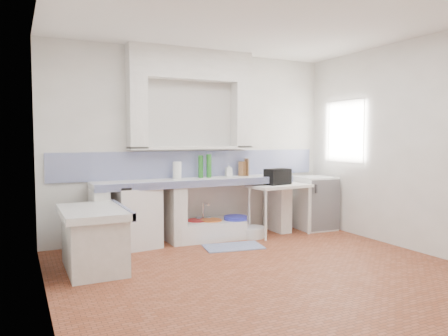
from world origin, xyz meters
name	(u,v)px	position (x,y,z in m)	size (l,w,h in m)	color
floor	(263,271)	(0.00, 0.00, 0.00)	(4.50, 4.50, 0.00)	#964D32
ceiling	(265,17)	(0.00, 0.00, 2.80)	(4.50, 4.50, 0.00)	white
wall_back	(195,144)	(0.00, 2.00, 1.40)	(4.50, 4.50, 0.00)	white
wall_front	(417,152)	(0.00, -2.00, 1.40)	(4.50, 4.50, 0.00)	white
wall_left	(44,149)	(-2.25, 0.00, 1.40)	(4.50, 4.50, 0.00)	white
wall_right	(408,145)	(2.25, 0.00, 1.40)	(4.50, 4.50, 0.00)	white
alcove_mass	(192,65)	(-0.10, 1.88, 2.58)	(1.90, 0.25, 0.45)	white
window_frame	(354,132)	(2.42, 1.20, 1.60)	(0.35, 0.86, 1.06)	#341F10
lace_valance	(347,107)	(2.28, 1.20, 1.98)	(0.01, 0.84, 0.24)	white
counter_slab	(197,182)	(-0.10, 1.70, 0.86)	(3.00, 0.60, 0.08)	white
counter_lip	(204,183)	(-0.10, 1.42, 0.86)	(3.00, 0.04, 0.10)	navy
counter_pier_left	(99,220)	(-1.50, 1.70, 0.41)	(0.20, 0.55, 0.82)	white
counter_pier_mid	(174,214)	(-0.45, 1.70, 0.41)	(0.20, 0.55, 0.82)	white
counter_pier_right	(277,205)	(1.30, 1.70, 0.41)	(0.20, 0.55, 0.82)	white
peninsula_top	(93,212)	(-1.70, 0.90, 0.66)	(0.70, 1.10, 0.08)	white
peninsula_base	(94,242)	(-1.70, 0.90, 0.31)	(0.60, 1.00, 0.62)	white
peninsula_lip	(122,210)	(-1.37, 0.90, 0.66)	(0.04, 1.10, 0.10)	navy
backsplash	(196,164)	(0.00, 1.99, 1.10)	(4.27, 0.03, 0.40)	navy
stove	(136,217)	(-1.01, 1.69, 0.41)	(0.58, 0.56, 0.82)	white
sink	(209,231)	(0.07, 1.66, 0.12)	(1.01, 0.55, 0.24)	white
side_table	(279,210)	(1.17, 1.44, 0.39)	(0.94, 0.52, 0.04)	white
fridge	(315,203)	(1.92, 1.53, 0.43)	(0.56, 0.56, 0.86)	white
bucket_red	(197,229)	(-0.08, 1.74, 0.14)	(0.31, 0.31, 0.29)	#B11B1F
bucket_orange	(212,229)	(0.11, 1.65, 0.14)	(0.31, 0.31, 0.29)	orange
bucket_blue	(235,227)	(0.47, 1.56, 0.16)	(0.35, 0.35, 0.33)	#2A31BC
basin_white	(252,232)	(0.70, 1.48, 0.08)	(0.40, 0.40, 0.16)	white
water_bottle_a	(199,227)	(-0.01, 1.85, 0.15)	(0.08, 0.08, 0.30)	silver
water_bottle_b	(208,226)	(0.14, 1.81, 0.15)	(0.08, 0.08, 0.31)	silver
black_bag	(278,177)	(1.15, 1.46, 0.90)	(0.39, 0.22, 0.24)	black
green_bottle_a	(201,167)	(0.02, 1.84, 1.07)	(0.07, 0.07, 0.34)	#236721
green_bottle_b	(209,166)	(0.14, 1.81, 1.08)	(0.08, 0.08, 0.35)	#236721
knife_block	(243,169)	(0.75, 1.85, 1.01)	(0.11, 0.09, 0.22)	olive
cutting_board	(247,167)	(0.82, 1.85, 1.04)	(0.02, 0.20, 0.27)	olive
paper_towel	(177,170)	(-0.37, 1.81, 1.03)	(0.13, 0.13, 0.25)	white
soap_bottle	(229,170)	(0.50, 1.85, 1.00)	(0.09, 0.09, 0.20)	white
rug	(233,247)	(0.18, 1.07, 0.01)	(0.79, 0.45, 0.01)	#354892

